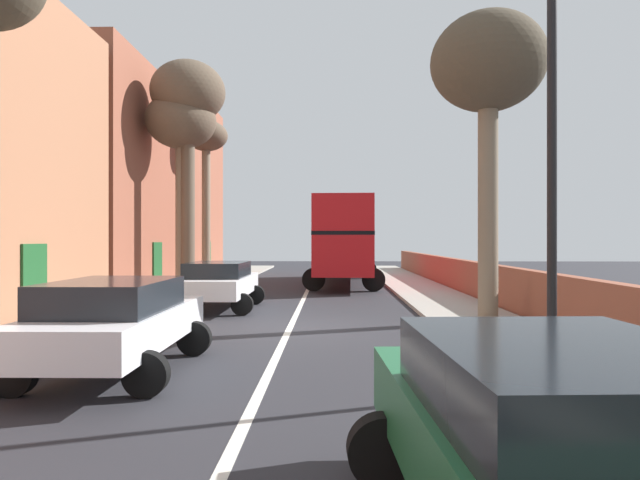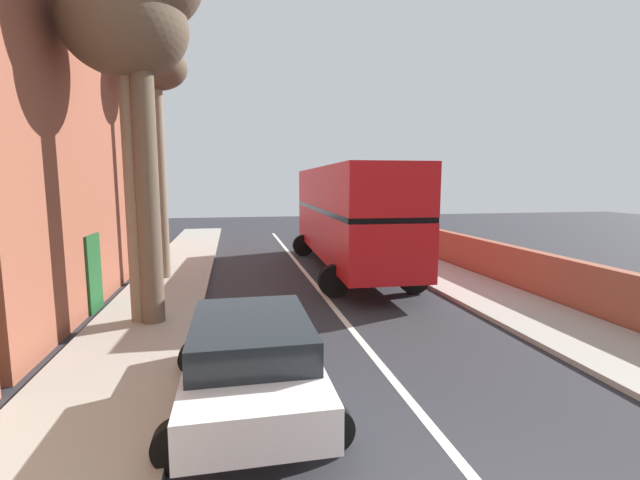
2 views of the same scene
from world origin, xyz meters
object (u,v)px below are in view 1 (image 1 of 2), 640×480
object	(u,v)px
street_tree_right_5	(488,71)
parked_car_white_left_3	(219,282)
parked_car_white_left_2	(116,319)
street_tree_left_0	(206,147)
street_tree_left_4	(188,102)
lamppost_right	(552,131)
parked_car_green_right_0	(557,439)
street_tree_left_6	(181,126)
double_decker_bus	(345,237)

from	to	relation	value
street_tree_right_5	parked_car_white_left_3	bearing A→B (deg)	162.29
parked_car_white_left_2	parked_car_white_left_3	xyz separation A→B (m)	(-0.00, 8.13, -0.02)
parked_car_white_left_2	street_tree_left_0	size ratio (longest dim) A/B	0.55
parked_car_white_left_3	street_tree_left_4	bearing A→B (deg)	116.16
street_tree_left_0	street_tree_left_4	xyz separation A→B (m)	(0.49, -5.19, 0.92)
street_tree_left_4	lamppost_right	bearing A→B (deg)	-55.96
parked_car_white_left_2	lamppost_right	size ratio (longest dim) A/B	0.70
parked_car_green_right_0	street_tree_right_5	world-z (taller)	street_tree_right_5
parked_car_white_left_3	street_tree_right_5	size ratio (longest dim) A/B	0.54
parked_car_green_right_0	street_tree_left_6	distance (m)	20.29
street_tree_left_4	street_tree_left_6	world-z (taller)	street_tree_left_4
parked_car_green_right_0	street_tree_left_6	xyz separation A→B (m)	(-7.50, 17.92, 5.85)
parked_car_green_right_0	parked_car_white_left_2	distance (m)	7.23
double_decker_bus	street_tree_left_6	bearing A→B (deg)	-140.87
parked_car_white_left_3	street_tree_left_0	size ratio (longest dim) A/B	0.54
parked_car_white_left_3	street_tree_right_5	bearing A→B (deg)	-17.71
double_decker_bus	street_tree_right_5	distance (m)	13.68
parked_car_white_left_3	street_tree_left_4	xyz separation A→B (m)	(-2.18, 4.44, 6.84)
street_tree_left_4	lamppost_right	size ratio (longest dim) A/B	1.46
parked_car_white_left_3	street_tree_left_6	distance (m)	7.85
street_tree_left_0	street_tree_right_5	xyz separation A→B (m)	(10.38, -12.09, -0.10)
street_tree_left_6	lamppost_right	xyz separation A→B (m)	(9.30, -13.43, -2.95)
parked_car_white_left_2	street_tree_left_4	xyz separation A→B (m)	(-2.18, 12.57, 6.82)
parked_car_white_left_2	lamppost_right	world-z (taller)	lamppost_right
double_decker_bus	street_tree_right_5	xyz separation A→B (m)	(3.51, -12.48, 4.34)
lamppost_right	double_decker_bus	bearing A→B (deg)	97.84
street_tree_left_0	street_tree_left_4	distance (m)	5.29
double_decker_bus	street_tree_left_0	distance (m)	8.19
double_decker_bus	parked_car_green_right_0	size ratio (longest dim) A/B	2.73
street_tree_left_4	street_tree_right_5	distance (m)	12.11
street_tree_right_5	lamppost_right	distance (m)	7.07
street_tree_right_5	parked_car_white_left_2	bearing A→B (deg)	-143.70
parked_car_green_right_0	street_tree_left_6	world-z (taller)	street_tree_left_6
parked_car_white_left_2	parked_car_green_right_0	bearing A→B (deg)	-46.22
street_tree_left_4	street_tree_left_6	xyz separation A→B (m)	(-0.32, 0.13, -0.96)
parked_car_green_right_0	street_tree_left_6	bearing A→B (deg)	112.72
parked_car_white_left_2	street_tree_left_0	bearing A→B (deg)	98.56
street_tree_left_4	street_tree_right_5	xyz separation A→B (m)	(9.89, -6.90, -1.02)
parked_car_white_left_3	street_tree_right_5	xyz separation A→B (m)	(7.71, -2.46, 5.82)
double_decker_bus	street_tree_right_5	world-z (taller)	street_tree_right_5
street_tree_right_5	street_tree_left_6	bearing A→B (deg)	145.45
parked_car_green_right_0	street_tree_right_5	size ratio (longest dim) A/B	0.51
street_tree_left_0	double_decker_bus	bearing A→B (deg)	3.25
lamppost_right	street_tree_left_6	bearing A→B (deg)	124.71
double_decker_bus	parked_car_white_left_3	distance (m)	10.97
street_tree_left_0	lamppost_right	world-z (taller)	street_tree_left_0
double_decker_bus	street_tree_left_0	xyz separation A→B (m)	(-6.87, -0.39, 4.44)
street_tree_right_5	double_decker_bus	bearing A→B (deg)	105.71
street_tree_left_4	double_decker_bus	bearing A→B (deg)	41.16
parked_car_white_left_2	parked_car_white_left_3	size ratio (longest dim) A/B	1.01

